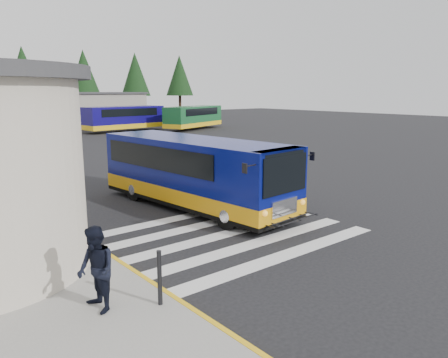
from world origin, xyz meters
TOP-DOWN VIEW (x-y plane):
  - ground at (0.00, 0.00)m, footprint 140.00×140.00m
  - curb_strip at (-4.05, 4.00)m, footprint 0.12×34.00m
  - crosswalk at (-0.50, -0.80)m, footprint 8.00×5.35m
  - depot_building at (6.00, 42.00)m, footprint 26.40×8.40m
  - tree_line at (6.29, 50.00)m, footprint 58.40×4.40m
  - transit_bus at (0.83, 2.45)m, footprint 3.65×9.47m
  - pedestrian_a at (-6.52, -1.23)m, footprint 0.43×0.61m
  - pedestrian_b at (-5.52, -3.13)m, footprint 0.66×0.84m
  - bollard at (-4.44, -3.69)m, footprint 0.09×0.09m
  - far_bus_a at (13.47, 33.25)m, footprint 9.25×3.53m
  - far_bus_b at (20.87, 30.61)m, footprint 9.05×5.53m

SIDE VIEW (x-z plane):
  - ground at x=0.00m, z-range 0.00..0.00m
  - crosswalk at x=-0.50m, z-range 0.00..0.01m
  - curb_strip at x=-4.05m, z-range 0.00..0.16m
  - bollard at x=-4.44m, z-range 0.15..1.30m
  - pedestrian_a at x=-6.52m, z-range 0.15..1.73m
  - pedestrian_b at x=-5.52m, z-range 0.15..1.86m
  - transit_bus at x=0.83m, z-range -0.06..2.57m
  - far_bus_b at x=20.87m, z-range 0.34..2.60m
  - far_bus_a at x=13.47m, z-range 0.35..2.68m
  - depot_building at x=6.00m, z-range 0.01..4.21m
  - tree_line at x=6.29m, z-range 1.77..11.77m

